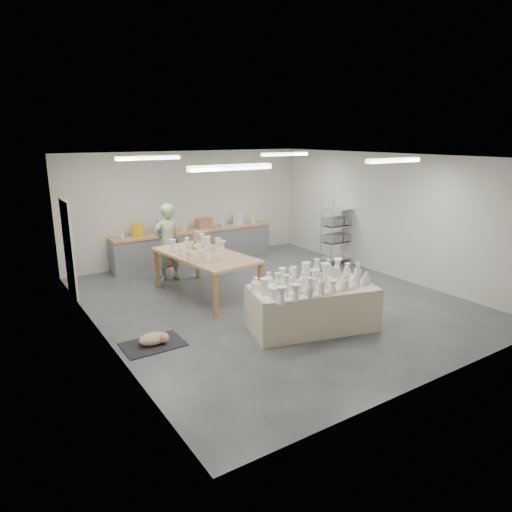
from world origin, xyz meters
TOP-DOWN VIEW (x-y plane):
  - room at (-0.11, 0.08)m, footprint 8.00×8.02m
  - back_counter at (-0.01, 3.68)m, footprint 4.60×0.60m
  - wire_shelf at (3.20, 1.40)m, footprint 0.88×0.48m
  - drying_table at (-0.23, -1.62)m, footprint 2.44×1.64m
  - work_table at (-1.02, 1.10)m, footprint 1.54×2.64m
  - rug at (-2.90, -0.71)m, footprint 1.00×0.70m
  - cat at (-2.88, -0.73)m, footprint 0.54×0.45m
  - potter at (-1.29, 2.45)m, footprint 0.71×0.49m
  - red_stool at (-1.29, 2.72)m, footprint 0.46×0.46m

SIDE VIEW (x-z plane):
  - rug at x=-2.90m, z-range 0.00..0.02m
  - cat at x=-2.88m, z-range 0.02..0.22m
  - red_stool at x=-1.29m, z-range 0.13..0.47m
  - drying_table at x=-0.23m, z-range -0.14..1.03m
  - back_counter at x=-0.01m, z-range -0.13..1.11m
  - wire_shelf at x=3.20m, z-range 0.02..1.82m
  - work_table at x=-1.02m, z-range 0.29..1.57m
  - potter at x=-1.29m, z-range 0.00..1.88m
  - room at x=-0.11m, z-range 0.56..3.56m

